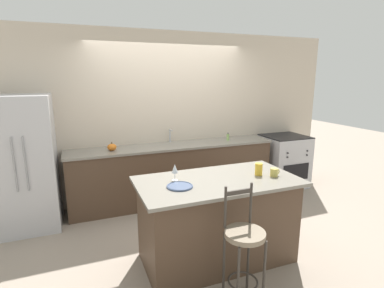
{
  "coord_description": "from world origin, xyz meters",
  "views": [
    {
      "loc": [
        -1.42,
        -4.08,
        2.0
      ],
      "look_at": [
        -0.03,
        -0.52,
        1.13
      ],
      "focal_mm": 28.0,
      "sensor_mm": 36.0,
      "label": 1
    }
  ],
  "objects_px": {
    "oven_range": "(283,161)",
    "tumbler_cup": "(259,169)",
    "refrigerator": "(26,163)",
    "wine_glass": "(175,169)",
    "soap_bottle": "(228,137)",
    "bar_stool_near": "(244,245)",
    "coffee_mug": "(274,172)",
    "pumpkin_decoration": "(112,147)",
    "dinner_plate": "(180,186)"
  },
  "relations": [
    {
      "from": "coffee_mug",
      "to": "soap_bottle",
      "type": "distance_m",
      "value": 1.88
    },
    {
      "from": "bar_stool_near",
      "to": "tumbler_cup",
      "type": "bearing_deg",
      "value": 49.22
    },
    {
      "from": "tumbler_cup",
      "to": "pumpkin_decoration",
      "type": "distance_m",
      "value": 2.2
    },
    {
      "from": "bar_stool_near",
      "to": "refrigerator",
      "type": "bearing_deg",
      "value": 130.17
    },
    {
      "from": "bar_stool_near",
      "to": "coffee_mug",
      "type": "height_order",
      "value": "bar_stool_near"
    },
    {
      "from": "bar_stool_near",
      "to": "dinner_plate",
      "type": "bearing_deg",
      "value": 121.24
    },
    {
      "from": "wine_glass",
      "to": "soap_bottle",
      "type": "bearing_deg",
      "value": 47.01
    },
    {
      "from": "oven_range",
      "to": "wine_glass",
      "type": "distance_m",
      "value": 3.07
    },
    {
      "from": "oven_range",
      "to": "tumbler_cup",
      "type": "distance_m",
      "value": 2.45
    },
    {
      "from": "tumbler_cup",
      "to": "wine_glass",
      "type": "bearing_deg",
      "value": 169.45
    },
    {
      "from": "dinner_plate",
      "to": "coffee_mug",
      "type": "distance_m",
      "value": 1.07
    },
    {
      "from": "wine_glass",
      "to": "refrigerator",
      "type": "bearing_deg",
      "value": 136.9
    },
    {
      "from": "wine_glass",
      "to": "coffee_mug",
      "type": "height_order",
      "value": "wine_glass"
    },
    {
      "from": "refrigerator",
      "to": "pumpkin_decoration",
      "type": "xyz_separation_m",
      "value": [
        1.12,
        0.06,
        0.1
      ]
    },
    {
      "from": "refrigerator",
      "to": "soap_bottle",
      "type": "bearing_deg",
      "value": 1.71
    },
    {
      "from": "coffee_mug",
      "to": "wine_glass",
      "type": "bearing_deg",
      "value": 165.69
    },
    {
      "from": "wine_glass",
      "to": "bar_stool_near",
      "type": "bearing_deg",
      "value": -66.33
    },
    {
      "from": "oven_range",
      "to": "dinner_plate",
      "type": "xyz_separation_m",
      "value": [
        -2.63,
        -1.71,
        0.47
      ]
    },
    {
      "from": "tumbler_cup",
      "to": "pumpkin_decoration",
      "type": "relative_size",
      "value": 1.03
    },
    {
      "from": "oven_range",
      "to": "tumbler_cup",
      "type": "bearing_deg",
      "value": -135.17
    },
    {
      "from": "oven_range",
      "to": "bar_stool_near",
      "type": "xyz_separation_m",
      "value": [
        -2.25,
        -2.33,
        0.09
      ]
    },
    {
      "from": "refrigerator",
      "to": "tumbler_cup",
      "type": "xyz_separation_m",
      "value": [
        2.49,
        -1.65,
        0.11
      ]
    },
    {
      "from": "refrigerator",
      "to": "dinner_plate",
      "type": "xyz_separation_m",
      "value": [
        1.56,
        -1.68,
        0.05
      ]
    },
    {
      "from": "tumbler_cup",
      "to": "bar_stool_near",
      "type": "bearing_deg",
      "value": -130.78
    },
    {
      "from": "oven_range",
      "to": "dinner_plate",
      "type": "bearing_deg",
      "value": -146.87
    },
    {
      "from": "coffee_mug",
      "to": "pumpkin_decoration",
      "type": "bearing_deg",
      "value": 129.87
    },
    {
      "from": "oven_range",
      "to": "wine_glass",
      "type": "bearing_deg",
      "value": -149.88
    },
    {
      "from": "refrigerator",
      "to": "wine_glass",
      "type": "distance_m",
      "value": 2.17
    },
    {
      "from": "wine_glass",
      "to": "pumpkin_decoration",
      "type": "xyz_separation_m",
      "value": [
        -0.46,
        1.54,
        -0.07
      ]
    },
    {
      "from": "refrigerator",
      "to": "soap_bottle",
      "type": "distance_m",
      "value": 3.04
    },
    {
      "from": "oven_range",
      "to": "pumpkin_decoration",
      "type": "xyz_separation_m",
      "value": [
        -3.07,
        0.03,
        0.52
      ]
    },
    {
      "from": "wine_glass",
      "to": "tumbler_cup",
      "type": "relative_size",
      "value": 1.32
    },
    {
      "from": "wine_glass",
      "to": "coffee_mug",
      "type": "distance_m",
      "value": 1.09
    },
    {
      "from": "dinner_plate",
      "to": "pumpkin_decoration",
      "type": "xyz_separation_m",
      "value": [
        -0.44,
        1.74,
        0.05
      ]
    },
    {
      "from": "wine_glass",
      "to": "soap_bottle",
      "type": "distance_m",
      "value": 2.14
    },
    {
      "from": "bar_stool_near",
      "to": "tumbler_cup",
      "type": "relative_size",
      "value": 8.0
    },
    {
      "from": "bar_stool_near",
      "to": "tumbler_cup",
      "type": "height_order",
      "value": "bar_stool_near"
    },
    {
      "from": "tumbler_cup",
      "to": "pumpkin_decoration",
      "type": "bearing_deg",
      "value": 128.78
    },
    {
      "from": "oven_range",
      "to": "tumbler_cup",
      "type": "xyz_separation_m",
      "value": [
        -1.69,
        -1.68,
        0.53
      ]
    },
    {
      "from": "coffee_mug",
      "to": "oven_range",
      "type": "bearing_deg",
      "value": 48.83
    },
    {
      "from": "bar_stool_near",
      "to": "pumpkin_decoration",
      "type": "relative_size",
      "value": 8.23
    },
    {
      "from": "refrigerator",
      "to": "oven_range",
      "type": "distance_m",
      "value": 4.21
    },
    {
      "from": "refrigerator",
      "to": "bar_stool_near",
      "type": "distance_m",
      "value": 3.02
    },
    {
      "from": "coffee_mug",
      "to": "tumbler_cup",
      "type": "relative_size",
      "value": 0.85
    },
    {
      "from": "wine_glass",
      "to": "soap_bottle",
      "type": "xyz_separation_m",
      "value": [
        1.46,
        1.57,
        -0.06
      ]
    },
    {
      "from": "refrigerator",
      "to": "oven_range",
      "type": "relative_size",
      "value": 1.88
    },
    {
      "from": "dinner_plate",
      "to": "wine_glass",
      "type": "distance_m",
      "value": 0.23
    },
    {
      "from": "refrigerator",
      "to": "soap_bottle",
      "type": "xyz_separation_m",
      "value": [
        3.04,
        0.09,
        0.11
      ]
    },
    {
      "from": "refrigerator",
      "to": "oven_range",
      "type": "bearing_deg",
      "value": 0.51
    },
    {
      "from": "refrigerator",
      "to": "bar_stool_near",
      "type": "bearing_deg",
      "value": -49.83
    }
  ]
}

